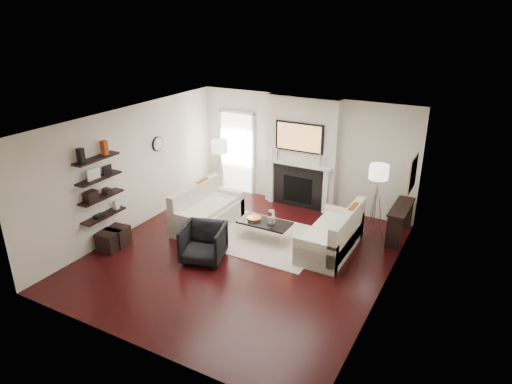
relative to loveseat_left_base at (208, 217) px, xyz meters
The scene contains 71 objects.
room_envelope 1.93m from the loveseat_left_base, 31.11° to the right, with size 6.00×6.00×6.00m.
chimney_breast 2.71m from the loveseat_left_base, 57.23° to the left, with size 1.80×0.25×2.70m, color silver.
fireplace_surround 2.37m from the loveseat_left_base, 55.45° to the left, with size 1.30×0.02×1.04m, color black.
firebox 2.36m from the loveseat_left_base, 55.38° to the left, with size 0.75×0.02×0.65m, color black.
mantel_pilaster_l 2.03m from the loveseat_left_base, 72.17° to the left, with size 0.12×0.08×1.10m, color white.
mantel_pilaster_r 2.82m from the loveseat_left_base, 42.87° to the left, with size 0.12×0.08×1.10m, color white.
mantel_shelf 2.48m from the loveseat_left_base, 54.74° to the left, with size 1.70×0.18×0.07m, color white.
tv_body 2.81m from the loveseat_left_base, 55.10° to the left, with size 1.20×0.06×0.70m, color black.
tv_screen 2.79m from the loveseat_left_base, 54.64° to the left, with size 1.10×0.01×0.62m, color #BF723F.
candlestick_l_tall 2.32m from the loveseat_left_base, 67.56° to the left, with size 0.04×0.04×0.30m, color silver.
candlestick_l_short 2.27m from the loveseat_left_base, 70.99° to the left, with size 0.04×0.04×0.24m, color silver.
candlestick_r_tall 2.89m from the loveseat_left_base, 45.19° to the left, with size 0.04×0.04×0.30m, color silver.
candlestick_r_short 2.96m from the loveseat_left_base, 43.28° to the left, with size 0.04×0.04×0.24m, color silver.
hallway_panel 2.39m from the loveseat_left_base, 103.37° to the left, with size 0.90×0.02×2.10m, color white.
door_trim_l 2.52m from the loveseat_left_base, 114.82° to the left, with size 0.06×0.06×2.16m, color white.
door_trim_r 2.31m from the loveseat_left_base, 90.99° to the left, with size 0.06×0.06×2.16m, color white.
door_trim_top 2.93m from the loveseat_left_base, 103.49° to the left, with size 1.02×0.06×0.06m, color white.
rug 1.34m from the loveseat_left_base, ahead, with size 2.60×2.00×0.01m, color beige.
loveseat_left_base is the anchor object (origin of this frame).
loveseat_left_back 0.46m from the loveseat_left_base, behind, with size 0.18×1.80×0.80m, color silver.
loveseat_left_arm_n 0.81m from the loveseat_left_base, 90.00° to the right, with size 0.85×0.18×0.60m, color silver.
loveseat_left_arm_s 0.81m from the loveseat_left_base, 90.00° to the left, with size 0.85×0.18×0.60m, color silver.
loveseat_left_cushion 0.26m from the loveseat_left_base, ahead, with size 0.63×1.44×0.10m, color silver.
pillow_left_orange 0.69m from the loveseat_left_base, 138.15° to the left, with size 0.10×0.42×0.42m, color #9E3B13.
pillow_left_charcoal 0.68m from the loveseat_left_base, 138.15° to the right, with size 0.10×0.40×0.40m, color black.
loveseat_right_base 2.81m from the loveseat_left_base, ahead, with size 0.85×1.80×0.42m, color silver.
loveseat_right_back 3.16m from the loveseat_left_base, ahead, with size 0.18×1.80×0.80m, color silver.
loveseat_right_arm_n 2.87m from the loveseat_left_base, 11.87° to the right, with size 0.85×0.18×0.60m, color silver.
loveseat_right_arm_s 2.99m from the loveseat_left_base, 20.19° to the left, with size 0.85×0.18×0.60m, color silver.
loveseat_right_cushion 2.77m from the loveseat_left_base, ahead, with size 0.63×1.44×0.10m, color silver.
pillow_right_orange 3.22m from the loveseat_left_base, ahead, with size 0.10×0.42×0.42m, color #9E3B13.
pillow_right_charcoal 3.18m from the loveseat_left_base, ahead, with size 0.10×0.40×0.40m, color black.
coffee_table 1.44m from the loveseat_left_base, ahead, with size 1.10×0.55×0.04m, color black.
coffee_leg_nw 0.95m from the loveseat_left_base, 13.33° to the right, with size 0.02×0.02×0.38m, color silver.
coffee_leg_ne 1.94m from the loveseat_left_base, ahead, with size 0.02×0.02×0.38m, color silver.
coffee_leg_sw 0.95m from the loveseat_left_base, 13.34° to the left, with size 0.02×0.02×0.38m, color silver.
coffee_leg_se 1.94m from the loveseat_left_base, ahead, with size 0.02×0.02×0.38m, color silver.
hurricane_glass 1.62m from the loveseat_left_base, ahead, with size 0.17×0.17×0.29m, color white.
hurricane_candle 1.60m from the loveseat_left_base, ahead, with size 0.11×0.11×0.16m, color white.
copper_bowl 1.20m from the loveseat_left_base, ahead, with size 0.30×0.30×0.05m, color #C36620.
armchair 1.52m from the loveseat_left_base, 59.34° to the right, with size 0.78×0.73×0.80m, color black.
lamp_left_post 1.48m from the loveseat_left_base, 111.27° to the left, with size 0.02×0.02×1.20m, color silver.
lamp_left_shade 1.89m from the loveseat_left_base, 111.27° to the left, with size 0.40×0.40×0.30m, color white.
lamp_left_leg_a 1.44m from the loveseat_left_base, 107.04° to the left, with size 0.02×0.02×1.25m, color silver.
lamp_left_leg_b 1.58m from the loveseat_left_base, 111.89° to the left, with size 0.02×0.02×1.25m, color silver.
lamp_left_leg_c 1.41m from the loveseat_left_base, 114.89° to the left, with size 0.02×0.02×1.25m, color silver.
lamp_right_post 3.66m from the loveseat_left_base, 21.46° to the left, with size 0.02×0.02×1.20m, color silver.
lamp_right_shade 3.84m from the loveseat_left_base, 21.46° to the left, with size 0.40×0.40×0.30m, color white.
lamp_right_leg_a 3.76m from the loveseat_left_base, 20.84° to the left, with size 0.02×0.02×1.25m, color silver.
lamp_right_leg_b 3.64m from the loveseat_left_base, 23.18° to the left, with size 0.02×0.02×1.25m, color silver.
lamp_right_leg_c 3.57m from the loveseat_left_base, 20.35° to the left, with size 0.02×0.02×1.25m, color silver.
console_top 4.19m from the loveseat_left_base, 20.12° to the left, with size 0.35×1.20×0.04m, color black.
console_leg_n 4.00m from the loveseat_left_base, 12.70° to the left, with size 0.30×0.04×0.71m, color black.
console_leg_s 4.38m from the loveseat_left_base, 26.89° to the left, with size 0.30×0.04×0.71m, color black.
wall_art 4.46m from the loveseat_left_base, 17.04° to the left, with size 0.03×0.70×0.70m, color #A38751.
shelf_bottom 2.27m from the loveseat_left_base, 125.50° to the right, with size 0.25×1.00×0.04m, color black.
shelf_lower 2.39m from the loveseat_left_base, 125.50° to the right, with size 0.25×1.00×0.04m, color black.
shelf_upper 2.56m from the loveseat_left_base, 125.50° to the right, with size 0.25×1.00×0.04m, color black.
shelf_top 2.79m from the loveseat_left_base, 125.50° to the right, with size 0.25×1.00×0.04m, color black.
decor_magfile_a 3.11m from the loveseat_left_base, 120.92° to the right, with size 0.12×0.10×0.28m, color black.
decor_magfile_b 2.75m from the loveseat_left_base, 129.32° to the right, with size 0.12×0.10×0.28m, color #9E3B13.
decor_frame_a 2.71m from the loveseat_left_base, 123.82° to the right, with size 0.04×0.30×0.22m, color white.
decor_frame_b 2.47m from the loveseat_left_base, 129.27° to the right, with size 0.04×0.22×0.18m, color black.
decor_wine_rack 2.63m from the loveseat_left_base, 122.01° to the right, with size 0.18×0.25×0.20m, color black.
decor_box_small 2.31m from the loveseat_left_base, 127.90° to the right, with size 0.15×0.12×0.12m, color black.
decor_books 2.38m from the loveseat_left_base, 123.75° to the right, with size 0.14×0.20×0.05m, color black.
decor_box_tall 2.04m from the loveseat_left_base, 131.42° to the right, with size 0.10×0.10×0.18m, color white.
clock_rim 2.04m from the loveseat_left_base, behind, with size 0.34×0.34×0.04m, color black.
clock_face 2.03m from the loveseat_left_base, behind, with size 0.29×0.29×0.01m, color white.
ottoman_near 2.00m from the loveseat_left_base, 124.61° to the right, with size 0.40×0.40×0.40m, color black.
ottoman_far 2.21m from the loveseat_left_base, 120.96° to the right, with size 0.40×0.40×0.40m, color black.
Camera 1 is at (4.06, -6.85, 4.58)m, focal length 32.00 mm.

